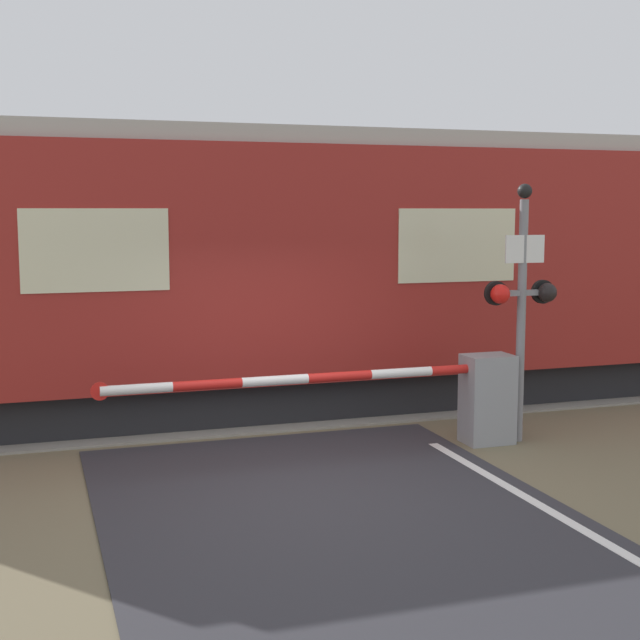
% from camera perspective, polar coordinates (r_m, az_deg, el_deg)
% --- Properties ---
extents(ground_plane, '(80.00, 80.00, 0.00)m').
position_cam_1_polar(ground_plane, '(9.63, -0.95, -10.45)').
color(ground_plane, '#6B6047').
extents(track_bed, '(36.00, 3.20, 0.13)m').
position_cam_1_polar(track_bed, '(13.16, -5.86, -5.58)').
color(track_bed, gray).
rests_on(track_bed, ground_plane).
extents(train, '(17.64, 2.95, 3.99)m').
position_cam_1_polar(train, '(13.79, 5.98, 3.47)').
color(train, black).
rests_on(train, ground_plane).
extents(crossing_barrier, '(5.10, 0.44, 1.11)m').
position_cam_1_polar(crossing_barrier, '(11.14, 8.93, -4.79)').
color(crossing_barrier, gray).
rests_on(crossing_barrier, ground_plane).
extents(signal_post, '(0.96, 0.26, 3.21)m').
position_cam_1_polar(signal_post, '(11.30, 12.82, 1.50)').
color(signal_post, gray).
rests_on(signal_post, ground_plane).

